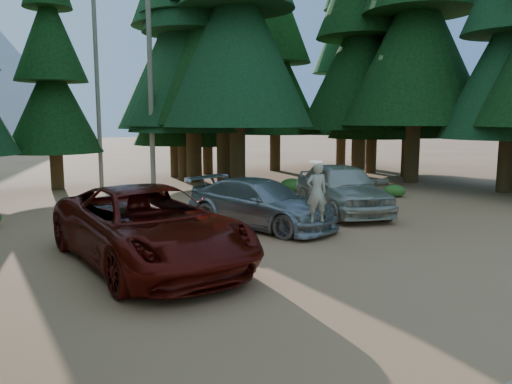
% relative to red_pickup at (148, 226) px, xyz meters
% --- Properties ---
extents(ground, '(160.00, 160.00, 0.00)m').
position_rel_red_pickup_xyz_m(ground, '(5.01, -2.91, -0.89)').
color(ground, '#A46645').
rests_on(ground, ground).
extents(forest_belt_north, '(36.00, 7.00, 22.00)m').
position_rel_red_pickup_xyz_m(forest_belt_north, '(5.01, 12.09, -0.89)').
color(forest_belt_north, black).
rests_on(forest_belt_north, ground).
extents(snag_front, '(0.24, 0.24, 12.00)m').
position_rel_red_pickup_xyz_m(snag_front, '(5.81, 11.59, 5.11)').
color(snag_front, slate).
rests_on(snag_front, ground).
extents(snag_back, '(0.20, 0.20, 10.00)m').
position_rel_red_pickup_xyz_m(snag_back, '(3.81, 13.09, 4.11)').
color(snag_back, slate).
rests_on(snag_back, ground).
extents(red_pickup, '(3.31, 6.58, 1.79)m').
position_rel_red_pickup_xyz_m(red_pickup, '(0.00, 0.00, 0.00)').
color(red_pickup, '#5B0D07').
rests_on(red_pickup, ground).
extents(silver_minivan_center, '(3.10, 5.42, 1.48)m').
position_rel_red_pickup_xyz_m(silver_minivan_center, '(4.54, 1.59, -0.15)').
color(silver_minivan_center, '#97999E').
rests_on(silver_minivan_center, ground).
extents(silver_minivan_right, '(4.11, 5.64, 1.78)m').
position_rel_red_pickup_xyz_m(silver_minivan_right, '(8.28, 1.67, -0.00)').
color(silver_minivan_right, beige).
rests_on(silver_minivan_right, ground).
extents(frisbee_player, '(0.70, 0.57, 1.67)m').
position_rel_red_pickup_xyz_m(frisbee_player, '(4.60, -0.79, 0.47)').
color(frisbee_player, beige).
rests_on(frisbee_player, ground).
extents(log_left, '(4.21, 2.17, 0.32)m').
position_rel_red_pickup_xyz_m(log_left, '(4.69, 5.41, -0.73)').
color(log_left, slate).
rests_on(log_left, ground).
extents(log_mid, '(2.69, 2.39, 0.27)m').
position_rel_red_pickup_xyz_m(log_mid, '(8.30, 7.59, -0.76)').
color(log_mid, slate).
rests_on(log_mid, ground).
extents(log_right, '(5.09, 0.99, 0.33)m').
position_rel_red_pickup_xyz_m(log_right, '(13.34, 5.89, -0.73)').
color(log_right, slate).
rests_on(log_right, ground).
extents(shrub_left, '(0.82, 0.82, 0.45)m').
position_rel_red_pickup_xyz_m(shrub_left, '(2.94, 6.75, -0.67)').
color(shrub_left, '#2B5F1C').
rests_on(shrub_left, ground).
extents(shrub_center_left, '(1.03, 1.03, 0.56)m').
position_rel_red_pickup_xyz_m(shrub_center_left, '(6.27, 3.38, -0.61)').
color(shrub_center_left, '#2B5F1C').
rests_on(shrub_center_left, ground).
extents(shrub_center_right, '(1.07, 1.07, 0.59)m').
position_rel_red_pickup_xyz_m(shrub_center_right, '(5.37, 4.35, -0.60)').
color(shrub_center_right, '#2B5F1C').
rests_on(shrub_center_right, ground).
extents(shrub_right, '(0.97, 0.97, 0.53)m').
position_rel_red_pickup_xyz_m(shrub_right, '(6.48, 4.88, -0.63)').
color(shrub_right, '#2B5F1C').
rests_on(shrub_right, ground).
extents(shrub_far_right, '(1.14, 1.14, 0.62)m').
position_rel_red_pickup_xyz_m(shrub_far_right, '(10.28, 6.54, -0.58)').
color(shrub_far_right, '#2B5F1C').
rests_on(shrub_far_right, ground).
extents(shrub_edge_east, '(0.94, 0.94, 0.52)m').
position_rel_red_pickup_xyz_m(shrub_edge_east, '(12.85, 2.81, -0.64)').
color(shrub_edge_east, '#2B5F1C').
rests_on(shrub_edge_east, ground).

